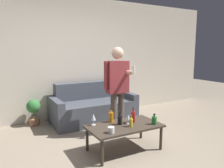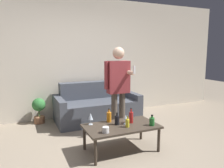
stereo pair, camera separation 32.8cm
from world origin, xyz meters
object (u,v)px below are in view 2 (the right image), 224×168
Objects in this scene: couch at (97,107)px; bottle_orange at (109,117)px; coffee_table at (121,128)px; person_standing_front at (118,84)px.

bottle_orange is (-0.27, -1.35, 0.19)m from couch.
coffee_table is at bearing -95.99° from couch.
person_standing_front is at bearing -84.83° from couch.
couch is 8.20× the size of bottle_orange.
coffee_table is 5.11× the size of bottle_orange.
coffee_table is at bearing -64.57° from bottle_orange.
couch is 1.59m from coffee_table.
coffee_table is 0.70× the size of person_standing_front.
person_standing_front is at bearing 49.79° from bottle_orange.
bottle_orange is 0.14× the size of person_standing_front.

